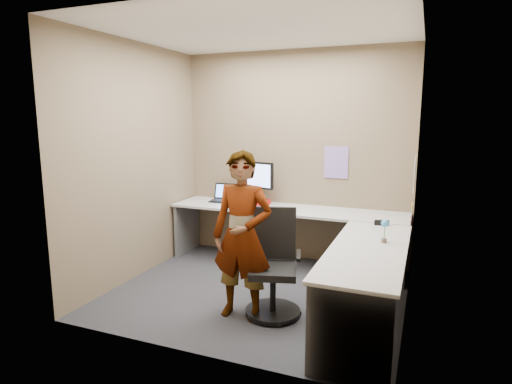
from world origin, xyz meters
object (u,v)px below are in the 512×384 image
at_px(office_chair, 273,272).
at_px(monitor, 256,177).
at_px(person, 242,236).
at_px(desk, 307,235).

bearing_deg(office_chair, monitor, 101.56).
xyz_separation_m(office_chair, person, (-0.25, -0.17, 0.38)).
bearing_deg(monitor, office_chair, -48.70).
height_order(desk, monitor, monitor).
bearing_deg(person, desk, 66.74).
distance_m(monitor, person, 1.74).
bearing_deg(desk, office_chair, -98.98).
xyz_separation_m(monitor, person, (0.52, -1.63, -0.30)).
relative_size(monitor, office_chair, 0.52).
relative_size(desk, office_chair, 3.01).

